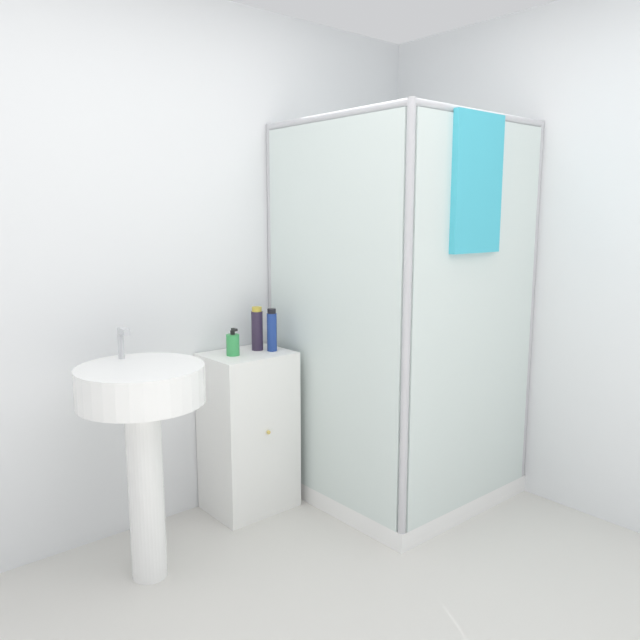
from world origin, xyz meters
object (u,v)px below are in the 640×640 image
at_px(shampoo_bottle_tall_black, 257,329).
at_px(shampoo_bottle_blue, 272,331).
at_px(soap_dispenser, 233,344).
at_px(sink, 142,416).

bearing_deg(shampoo_bottle_tall_black, shampoo_bottle_blue, -56.38).
distance_m(soap_dispenser, shampoo_bottle_blue, 0.22).
height_order(soap_dispenser, shampoo_bottle_tall_black, shampoo_bottle_tall_black).
bearing_deg(sink, shampoo_bottle_tall_black, 20.37).
bearing_deg(soap_dispenser, shampoo_bottle_tall_black, 8.87).
xyz_separation_m(soap_dispenser, shampoo_bottle_blue, (0.21, -0.04, 0.05)).
relative_size(sink, shampoo_bottle_blue, 4.79).
bearing_deg(shampoo_bottle_tall_black, soap_dispenser, -171.13).
bearing_deg(shampoo_bottle_blue, sink, -164.98).
xyz_separation_m(soap_dispenser, shampoo_bottle_tall_black, (0.16, 0.03, 0.05)).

